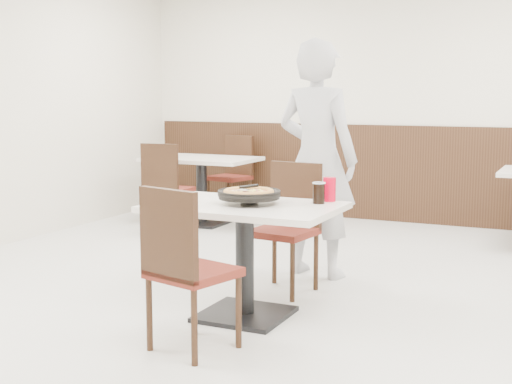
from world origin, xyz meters
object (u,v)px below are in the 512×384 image
at_px(chair_far, 283,229).
at_px(cola_glass, 319,194).
at_px(pizza_pan, 249,197).
at_px(red_cup, 329,189).
at_px(diner_person, 317,159).
at_px(bg_chair_left_near, 169,188).
at_px(main_table, 245,261).
at_px(chair_near, 194,268).
at_px(pizza, 249,195).
at_px(side_plate, 174,201).
at_px(bg_chair_left_far, 229,176).
at_px(bg_table_left, 202,191).

distance_m(chair_far, cola_glass, 0.68).
xyz_separation_m(pizza_pan, red_cup, (0.43, 0.33, 0.04)).
xyz_separation_m(pizza_pan, diner_person, (0.02, 1.21, 0.15)).
xyz_separation_m(pizza_pan, bg_chair_left_near, (-2.00, 2.22, -0.32)).
distance_m(main_table, pizza_pan, 0.42).
distance_m(chair_near, pizza, 0.76).
distance_m(chair_near, pizza_pan, 0.76).
distance_m(side_plate, diner_person, 1.47).
xyz_separation_m(side_plate, bg_chair_left_far, (-1.47, 3.64, -0.28)).
bearing_deg(chair_near, pizza_pan, 103.12).
bearing_deg(cola_glass, diner_person, 110.92).
distance_m(chair_near, chair_far, 1.31).
relative_size(pizza_pan, pizza, 1.27).
distance_m(chair_far, bg_table_left, 2.91).
distance_m(bg_table_left, bg_chair_left_far, 0.67).
bearing_deg(chair_near, cola_glass, 79.53).
bearing_deg(pizza_pan, chair_near, -91.72).
bearing_deg(diner_person, pizza_pan, 97.99).
height_order(side_plate, diner_person, diner_person).
bearing_deg(chair_far, side_plate, 67.72).
height_order(side_plate, bg_chair_left_far, bg_chair_left_far).
bearing_deg(bg_table_left, diner_person, -39.27).
distance_m(pizza, bg_table_left, 3.44).
bearing_deg(pizza, chair_near, -91.63).
relative_size(chair_far, bg_table_left, 0.79).
xyz_separation_m(main_table, diner_person, (0.04, 1.23, 0.57)).
xyz_separation_m(red_cup, bg_table_left, (-2.37, 2.48, -0.45)).
xyz_separation_m(pizza_pan, bg_chair_left_far, (-1.93, 3.47, -0.32)).
distance_m(side_plate, bg_chair_left_far, 3.93).
bearing_deg(side_plate, main_table, 17.52).
relative_size(cola_glass, red_cup, 0.81).
distance_m(pizza_pan, red_cup, 0.54).
xyz_separation_m(main_table, red_cup, (0.45, 0.35, 0.45)).
xyz_separation_m(side_plate, diner_person, (0.49, 1.37, 0.18)).
bearing_deg(pizza_pan, pizza, -106.44).
height_order(chair_near, bg_table_left, chair_near).
height_order(pizza_pan, side_plate, pizza_pan).
bearing_deg(chair_far, main_table, 97.21).
distance_m(chair_near, bg_chair_left_far, 4.58).
bearing_deg(red_cup, bg_chair_left_far, 126.94).
relative_size(main_table, bg_chair_left_far, 1.26).
xyz_separation_m(cola_glass, diner_person, (-0.38, 1.00, 0.13)).
xyz_separation_m(red_cup, bg_chair_left_far, (-2.36, 3.14, -0.35)).
bearing_deg(cola_glass, red_cup, 76.00).
bearing_deg(pizza_pan, side_plate, -160.39).
xyz_separation_m(main_table, pizza_pan, (0.02, 0.03, 0.42)).
xyz_separation_m(cola_glass, bg_chair_left_near, (-2.40, 2.02, -0.34)).
height_order(main_table, bg_table_left, same).
xyz_separation_m(chair_far, side_plate, (-0.44, -0.79, 0.28)).
bearing_deg(bg_chair_left_near, bg_table_left, 80.76).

